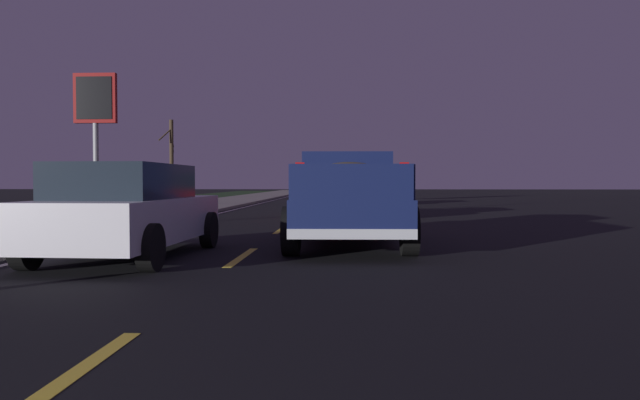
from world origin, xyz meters
name	(u,v)px	position (x,y,z in m)	size (l,w,h in m)	color
ground	(312,208)	(27.00, 0.00, 0.00)	(144.00, 144.00, 0.00)	black
sidewalk_shoulder	(194,207)	(27.00, 5.70, 0.06)	(108.00, 4.00, 0.12)	gray
grass_verge	(93,208)	(27.00, 10.70, 0.00)	(108.00, 6.00, 0.01)	#1E3819
lane_markings	(264,207)	(28.58, 2.55, 0.00)	(108.00, 3.54, 0.01)	yellow
pickup_truck	(347,195)	(11.26, -1.75, 0.98)	(5.48, 2.38, 1.87)	#141E4C
sedan_white	(129,210)	(8.97, 1.83, 0.78)	(4.45, 2.10, 1.54)	silver
sedan_tan	(351,191)	(31.02, -1.90, 0.78)	(4.44, 2.08, 1.54)	#9E845B
sedan_red	(347,195)	(20.07, -1.71, 0.78)	(4.41, 2.04, 1.54)	maroon
gas_price_sign	(95,109)	(24.63, 9.46, 4.50)	(0.27, 1.90, 6.06)	#99999E
bare_tree_far	(171,158)	(39.22, 10.64, 2.95)	(2.08, 0.81, 5.60)	#423323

